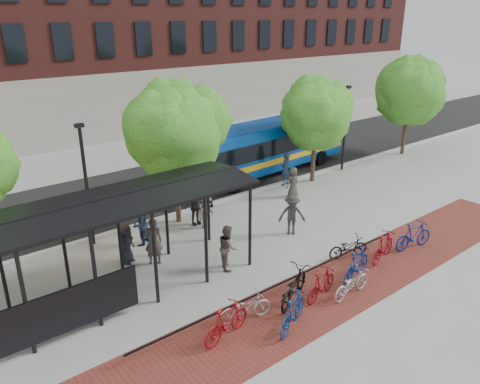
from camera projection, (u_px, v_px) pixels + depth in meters
ground at (274, 228)px, 21.13m from camera, size 160.00×160.00×0.00m
asphalt_street at (180, 181)px, 26.95m from camera, size 160.00×8.00×0.01m
curb at (222, 201)px, 24.02m from camera, size 160.00×0.25×0.12m
brick_strip at (329, 291)px, 16.32m from camera, size 24.00×3.00×0.01m
bike_rack_rail at (285, 293)px, 16.21m from camera, size 12.00×0.05×0.95m
building_brick at (164, 2)px, 42.34m from camera, size 55.00×14.00×20.00m
bus_shelter at (100, 216)px, 14.96m from camera, size 10.60×3.07×3.60m
tree_b at (175, 127)px, 20.28m from camera, size 5.15×4.20×6.47m
tree_c at (316, 111)px, 25.68m from camera, size 4.66×3.80×5.92m
tree_d at (410, 88)px, 30.79m from camera, size 5.39×4.40×6.55m
lamp_post_left at (86, 182)px, 18.68m from camera, size 0.35×0.20×5.12m
lamp_post_right at (345, 126)px, 28.03m from camera, size 0.35×0.20×5.12m
bus at (267, 144)px, 27.81m from camera, size 11.49×3.23×3.07m
bike_1 at (226, 322)px, 13.76m from camera, size 1.96×0.90×1.13m
bike_2 at (245, 307)px, 14.62m from camera, size 1.84×1.03×0.92m
bike_3 at (293, 311)px, 14.23m from camera, size 1.97×1.26×1.15m
bike_4 at (294, 286)px, 15.57m from camera, size 2.28×1.59×1.13m
bike_5 at (321, 284)px, 15.75m from camera, size 1.81×0.84×1.05m
bike_6 at (351, 283)px, 15.89m from camera, size 1.83×0.71×0.95m
bike_7 at (356, 264)px, 16.85m from camera, size 2.07×1.01×1.20m
bike_8 at (348, 247)px, 18.42m from camera, size 1.78×1.11×0.88m
bike_9 at (383, 247)px, 18.18m from camera, size 1.96×0.94×1.13m
bike_11 at (414, 236)px, 19.06m from camera, size 2.00×0.89×1.16m
pedestrian_0 at (126, 244)px, 17.90m from camera, size 0.93×0.86×1.60m
pedestrian_1 at (153, 241)px, 17.78m from camera, size 0.81×0.69×1.89m
pedestrian_2 at (139, 224)px, 19.29m from camera, size 1.14×1.09×1.85m
pedestrian_3 at (206, 212)px, 20.84m from camera, size 1.16×0.92×1.58m
pedestrian_4 at (195, 206)px, 21.16m from camera, size 1.04×0.45×1.77m
pedestrian_5 at (208, 192)px, 23.02m from camera, size 1.57×0.57×1.67m
pedestrian_6 at (293, 182)px, 24.42m from camera, size 0.82×0.57×1.62m
pedestrian_7 at (285, 169)px, 26.08m from camera, size 0.77×0.60×1.87m
pedestrian_8 at (228, 247)px, 17.51m from camera, size 0.98×1.06×1.74m
pedestrian_9 at (292, 215)px, 20.21m from camera, size 1.34×1.25×1.82m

